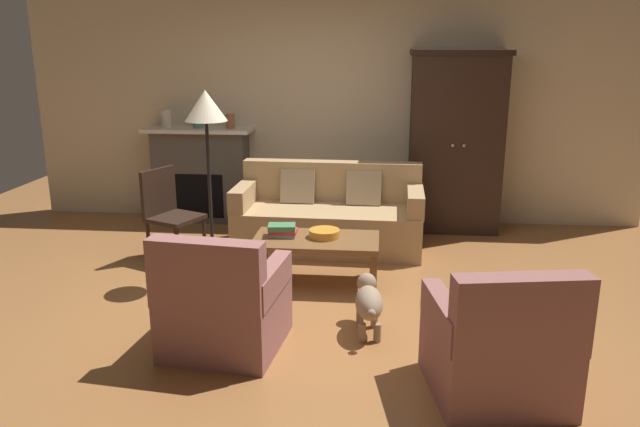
# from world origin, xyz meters

# --- Properties ---
(ground_plane) EXTENTS (9.60, 9.60, 0.00)m
(ground_plane) POSITION_xyz_m (0.00, 0.00, 0.00)
(ground_plane) COLOR #9E6638
(back_wall) EXTENTS (7.20, 0.10, 2.80)m
(back_wall) POSITION_xyz_m (0.00, 2.55, 1.40)
(back_wall) COLOR beige
(back_wall) RESTS_ON ground
(fireplace) EXTENTS (1.26, 0.48, 1.12)m
(fireplace) POSITION_xyz_m (-1.55, 2.30, 0.57)
(fireplace) COLOR #4C4947
(fireplace) RESTS_ON ground
(armoire) EXTENTS (1.06, 0.57, 2.01)m
(armoire) POSITION_xyz_m (1.40, 2.22, 1.01)
(armoire) COLOR black
(armoire) RESTS_ON ground
(couch) EXTENTS (1.94, 0.90, 0.86)m
(couch) POSITION_xyz_m (0.05, 1.43, 0.32)
(couch) COLOR tan
(couch) RESTS_ON ground
(coffee_table) EXTENTS (1.10, 0.60, 0.42)m
(coffee_table) POSITION_xyz_m (0.03, 0.39, 0.37)
(coffee_table) COLOR brown
(coffee_table) RESTS_ON ground
(fruit_bowl) EXTENTS (0.27, 0.27, 0.07)m
(fruit_bowl) POSITION_xyz_m (0.09, 0.43, 0.46)
(fruit_bowl) COLOR orange
(fruit_bowl) RESTS_ON coffee_table
(book_stack) EXTENTS (0.26, 0.19, 0.11)m
(book_stack) POSITION_xyz_m (-0.28, 0.43, 0.47)
(book_stack) COLOR gray
(book_stack) RESTS_ON coffee_table
(mantel_vase_cream) EXTENTS (0.13, 0.13, 0.20)m
(mantel_vase_cream) POSITION_xyz_m (-1.93, 2.28, 1.22)
(mantel_vase_cream) COLOR beige
(mantel_vase_cream) RESTS_ON fireplace
(mantel_vase_jade) EXTENTS (0.12, 0.12, 0.22)m
(mantel_vase_jade) POSITION_xyz_m (-1.55, 2.28, 1.23)
(mantel_vase_jade) COLOR slate
(mantel_vase_jade) RESTS_ON fireplace
(mantel_vase_terracotta) EXTENTS (0.10, 0.10, 0.16)m
(mantel_vase_terracotta) POSITION_xyz_m (-1.17, 2.28, 1.20)
(mantel_vase_terracotta) COLOR #A86042
(mantel_vase_terracotta) RESTS_ON fireplace
(armchair_near_left) EXTENTS (0.85, 0.85, 0.88)m
(armchair_near_left) POSITION_xyz_m (-0.49, -0.89, 0.32)
(armchair_near_left) COLOR #935B56
(armchair_near_left) RESTS_ON ground
(armchair_near_right) EXTENTS (0.89, 0.89, 0.88)m
(armchair_near_right) POSITION_xyz_m (1.30, -1.33, 0.32)
(armchair_near_right) COLOR #935B56
(armchair_near_right) RESTS_ON ground
(side_chair_wooden) EXTENTS (0.58, 0.58, 0.90)m
(side_chair_wooden) POSITION_xyz_m (-1.48, 0.91, 0.51)
(side_chair_wooden) COLOR black
(side_chair_wooden) RESTS_ON ground
(floor_lamp) EXTENTS (0.36, 0.36, 1.70)m
(floor_lamp) POSITION_xyz_m (-0.91, 0.37, 1.47)
(floor_lamp) COLOR black
(floor_lamp) RESTS_ON ground
(dog) EXTENTS (0.24, 0.57, 0.39)m
(dog) POSITION_xyz_m (0.51, -0.54, 0.25)
(dog) COLOR gray
(dog) RESTS_ON ground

